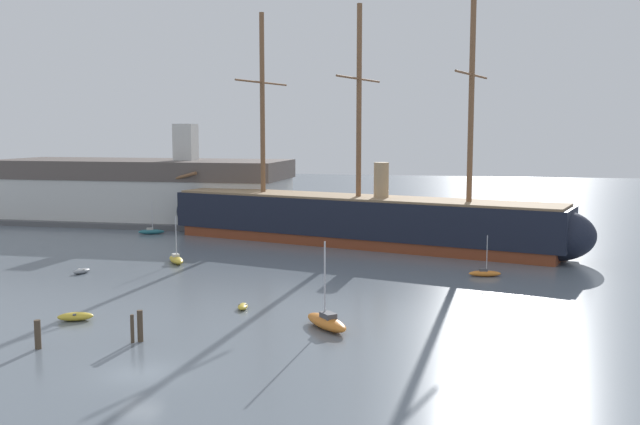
% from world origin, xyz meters
% --- Properties ---
extents(ground_plane, '(400.00, 400.00, 0.00)m').
position_xyz_m(ground_plane, '(0.00, 0.00, 0.00)').
color(ground_plane, slate).
extents(tall_ship, '(63.35, 22.97, 31.16)m').
position_xyz_m(tall_ship, '(5.23, 52.34, 3.39)').
color(tall_ship, brown).
rests_on(tall_ship, ground).
extents(dinghy_foreground_left, '(3.03, 2.16, 0.66)m').
position_xyz_m(dinghy_foreground_left, '(-10.68, 10.30, 0.33)').
color(dinghy_foreground_left, gold).
rests_on(dinghy_foreground_left, ground).
extents(sailboat_foreground_right, '(4.62, 4.83, 6.70)m').
position_xyz_m(sailboat_foreground_right, '(9.34, 12.30, 0.56)').
color(sailboat_foreground_right, orange).
rests_on(sailboat_foreground_right, ground).
extents(dinghy_near_centre, '(1.19, 2.01, 0.44)m').
position_xyz_m(dinghy_near_centre, '(1.16, 16.66, 0.22)').
color(dinghy_near_centre, gold).
rests_on(dinghy_near_centre, ground).
extents(dinghy_mid_left, '(1.44, 2.35, 0.52)m').
position_xyz_m(dinghy_mid_left, '(-20.30, 27.30, 0.26)').
color(dinghy_mid_left, gray).
rests_on(dinghy_mid_left, ground).
extents(sailboat_alongside_bow, '(3.49, 4.08, 5.41)m').
position_xyz_m(sailboat_alongside_bow, '(-12.93, 34.94, 0.46)').
color(sailboat_alongside_bow, gold).
rests_on(sailboat_alongside_bow, ground).
extents(sailboat_alongside_stern, '(3.43, 1.56, 4.30)m').
position_xyz_m(sailboat_alongside_stern, '(21.37, 34.83, 0.36)').
color(sailboat_alongside_stern, orange).
rests_on(sailboat_alongside_stern, ground).
extents(sailboat_far_left, '(3.88, 2.43, 4.86)m').
position_xyz_m(sailboat_far_left, '(-25.82, 55.35, 0.41)').
color(sailboat_far_left, '#236670').
rests_on(sailboat_far_left, ground).
extents(dinghy_far_right, '(2.64, 2.01, 0.57)m').
position_xyz_m(dinghy_far_right, '(30.59, 50.70, 0.29)').
color(dinghy_far_right, '#7FB2D6').
rests_on(dinghy_far_right, ground).
extents(dinghy_distant_centre, '(2.42, 1.81, 0.52)m').
position_xyz_m(dinghy_distant_centre, '(2.62, 63.93, 0.26)').
color(dinghy_distant_centre, '#7FB2D6').
rests_on(dinghy_distant_centre, ground).
extents(mooring_piling_nearest, '(0.40, 0.40, 2.29)m').
position_xyz_m(mooring_piling_nearest, '(-3.02, 6.19, 1.15)').
color(mooring_piling_nearest, '#4C3D2D').
rests_on(mooring_piling_nearest, ground).
extents(mooring_piling_left_pair, '(0.44, 0.44, 2.04)m').
position_xyz_m(mooring_piling_left_pair, '(-9.17, 3.11, 1.02)').
color(mooring_piling_left_pair, '#4C3D2D').
rests_on(mooring_piling_left_pair, ground).
extents(mooring_piling_right_pair, '(0.26, 0.26, 2.05)m').
position_xyz_m(mooring_piling_right_pair, '(-3.44, 5.81, 1.02)').
color(mooring_piling_right_pair, '#4C3D2D').
rests_on(mooring_piling_right_pair, ground).
extents(dockside_warehouse_left, '(51.27, 18.77, 16.10)m').
position_xyz_m(dockside_warehouse_left, '(-33.12, 68.24, 5.12)').
color(dockside_warehouse_left, '#565659').
rests_on(dockside_warehouse_left, ground).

